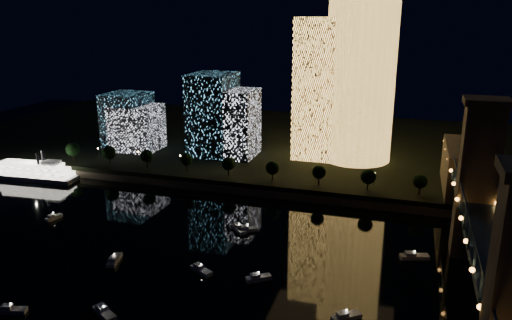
% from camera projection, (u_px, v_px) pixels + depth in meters
% --- Properties ---
extents(ground, '(520.00, 520.00, 0.00)m').
position_uv_depth(ground, '(220.00, 304.00, 131.49)').
color(ground, black).
rests_on(ground, ground).
extents(far_bank, '(420.00, 160.00, 5.00)m').
position_uv_depth(far_bank, '(324.00, 146.00, 277.30)').
color(far_bank, black).
rests_on(far_bank, ground).
extents(seawall, '(420.00, 6.00, 3.00)m').
position_uv_depth(seawall, '(292.00, 195.00, 206.16)').
color(seawall, '#6B5E4C').
rests_on(seawall, ground).
extents(tower_cylindrical, '(34.00, 34.00, 82.32)m').
position_uv_depth(tower_cylindrical, '(361.00, 74.00, 232.89)').
color(tower_cylindrical, '#FFBA51').
rests_on(tower_cylindrical, far_bank).
extents(tower_rectangular, '(21.05, 21.05, 66.97)m').
position_uv_depth(tower_rectangular, '(318.00, 89.00, 239.54)').
color(tower_rectangular, '#FFBA51').
rests_on(tower_rectangular, far_bank).
extents(midrise_blocks, '(79.71, 28.66, 40.27)m').
position_uv_depth(midrise_blocks, '(186.00, 120.00, 253.24)').
color(midrise_blocks, white).
rests_on(midrise_blocks, far_bank).
extents(truss_bridge, '(13.00, 266.00, 50.00)m').
position_uv_depth(truss_bridge, '(495.00, 280.00, 111.80)').
color(truss_bridge, navy).
rests_on(truss_bridge, ground).
extents(riverboat, '(46.25, 12.37, 13.78)m').
position_uv_depth(riverboat, '(28.00, 171.00, 229.82)').
color(riverboat, silver).
rests_on(riverboat, ground).
extents(motorboats, '(134.91, 73.87, 2.78)m').
position_uv_depth(motorboats, '(207.00, 274.00, 145.20)').
color(motorboats, silver).
rests_on(motorboats, ground).
extents(esplanade_trees, '(166.16, 6.73, 8.86)m').
position_uv_depth(esplanade_trees, '(216.00, 163.00, 219.35)').
color(esplanade_trees, black).
rests_on(esplanade_trees, far_bank).
extents(street_lamps, '(132.70, 0.70, 5.65)m').
position_uv_depth(street_lamps, '(225.00, 162.00, 224.68)').
color(street_lamps, black).
rests_on(street_lamps, far_bank).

